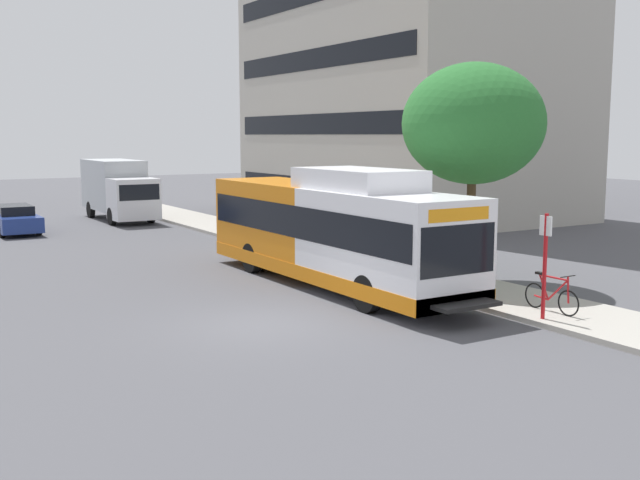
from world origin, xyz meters
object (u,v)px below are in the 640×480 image
at_px(bicycle_parked, 551,296).
at_px(street_tree_near_stop, 473,124).
at_px(transit_bus, 332,231).
at_px(box_truck_background, 118,188).
at_px(bus_stop_sign_pole, 545,258).
at_px(parked_car_far_lane, 15,219).

height_order(bicycle_parked, street_tree_near_stop, street_tree_near_stop).
relative_size(transit_bus, street_tree_near_stop, 1.84).
bearing_deg(transit_bus, street_tree_near_stop, -26.31).
height_order(street_tree_near_stop, box_truck_background, street_tree_near_stop).
bearing_deg(transit_bus, bus_stop_sign_pole, -74.86).
bearing_deg(street_tree_near_stop, box_truck_background, 100.14).
bearing_deg(transit_bus, box_truck_background, 90.76).
bearing_deg(parked_car_far_lane, bus_stop_sign_pole, -72.43).
bearing_deg(street_tree_near_stop, bicycle_parked, -106.40).
xyz_separation_m(bicycle_parked, box_truck_background, (-2.85, 27.75, 1.18)).
bearing_deg(parked_car_far_lane, transit_bus, -71.56).
bearing_deg(transit_bus, parked_car_far_lane, 108.44).
bearing_deg(bicycle_parked, box_truck_background, 95.86).
distance_m(street_tree_near_stop, parked_car_far_lane, 23.05).
height_order(transit_bus, parked_car_far_lane, transit_bus).
bearing_deg(bicycle_parked, transit_bus, 111.84).
height_order(transit_bus, box_truck_background, transit_bus).
bearing_deg(bus_stop_sign_pole, transit_bus, 105.14).
bearing_deg(street_tree_near_stop, bus_stop_sign_pole, -112.80).
relative_size(bicycle_parked, street_tree_near_stop, 0.26).
bearing_deg(street_tree_near_stop, parked_car_far_lane, 116.24).
height_order(bus_stop_sign_pole, box_truck_background, box_truck_background).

